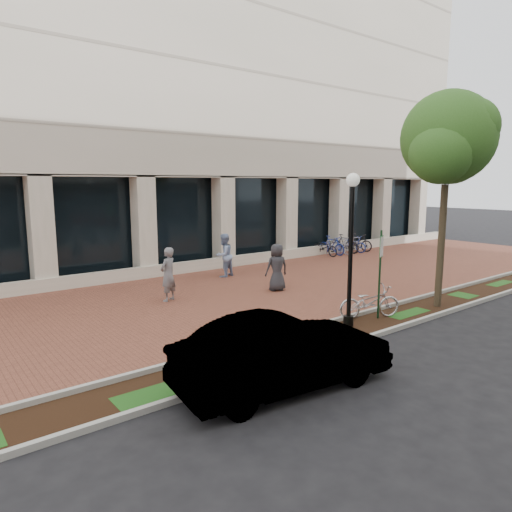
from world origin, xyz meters
TOP-DOWN VIEW (x-y plane):
  - ground at (0.00, 0.00)m, footprint 120.00×120.00m
  - brick_plaza at (0.00, 0.00)m, footprint 40.00×9.00m
  - planting_strip at (0.00, -5.25)m, footprint 40.00×1.50m
  - curb_plaza_side at (0.00, -4.50)m, footprint 40.00×0.12m
  - curb_street_side at (0.00, -6.00)m, footprint 40.00×0.12m
  - near_office_building at (0.00, 10.47)m, footprint 40.00×12.12m
  - parking_sign at (0.73, -5.02)m, footprint 0.34×0.07m
  - lamppost at (-0.51, -4.96)m, footprint 0.36×0.36m
  - street_tree at (3.38, -5.33)m, footprint 3.37×2.81m
  - locked_bicycle at (0.55, -4.83)m, footprint 1.97×1.38m
  - pedestrian_left at (-3.15, 0.58)m, footprint 0.79×0.68m
  - pedestrian_mid at (0.57, 2.76)m, footprint 1.05×0.91m
  - pedestrian_right at (0.68, -0.51)m, footprint 0.96×0.74m
  - bollard at (7.28, 1.61)m, footprint 0.12×0.12m
  - bike_rack_cluster at (9.38, 4.06)m, footprint 3.55×1.89m
  - sedan_near_curb at (-4.46, -6.73)m, footprint 4.48×2.04m

SIDE VIEW (x-z plane):
  - ground at x=0.00m, z-range 0.00..0.00m
  - brick_plaza at x=0.00m, z-range 0.00..0.01m
  - planting_strip at x=0.00m, z-range 0.00..0.01m
  - curb_plaza_side at x=0.00m, z-range 0.00..0.12m
  - curb_street_side at x=0.00m, z-range 0.00..0.12m
  - bollard at x=7.28m, z-range 0.01..0.94m
  - locked_bicycle at x=0.55m, z-range 0.00..0.98m
  - bike_rack_cluster at x=9.38m, z-range -0.03..1.02m
  - sedan_near_curb at x=-4.46m, z-range 0.00..1.43m
  - pedestrian_right at x=0.68m, z-range 0.00..1.74m
  - pedestrian_left at x=-3.15m, z-range 0.00..1.82m
  - pedestrian_mid at x=0.57m, z-range 0.00..1.83m
  - parking_sign at x=0.73m, z-range 0.34..2.94m
  - lamppost at x=-0.51m, z-range 0.27..4.45m
  - street_tree at x=3.38m, z-range 1.75..8.43m
  - near_office_building at x=0.00m, z-range 2.05..18.05m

